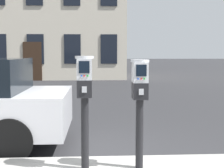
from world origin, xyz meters
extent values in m
cylinder|color=black|center=(0.00, -0.28, 0.57)|extent=(0.09, 0.09, 0.86)
cube|color=black|center=(0.00, -0.28, 1.10)|extent=(0.17, 0.24, 0.20)
cube|color=#A5A8AD|center=(0.00, -0.41, 1.10)|extent=(0.06, 0.01, 0.07)
cube|color=#B7BABF|center=(0.00, -0.28, 1.32)|extent=(0.17, 0.23, 0.24)
cube|color=black|center=(0.00, -0.40, 1.35)|extent=(0.12, 0.01, 0.14)
cylinder|color=blue|center=(-0.03, -0.40, 1.25)|extent=(0.02, 0.01, 0.02)
cylinder|color=red|center=(0.00, -0.40, 1.25)|extent=(0.02, 0.01, 0.02)
cylinder|color=green|center=(0.04, -0.40, 1.25)|extent=(0.02, 0.01, 0.02)
cylinder|color=#B7BABF|center=(0.00, -0.28, 1.46)|extent=(0.22, 0.22, 0.03)
cylinder|color=black|center=(0.64, -0.28, 0.56)|extent=(0.09, 0.09, 0.83)
cube|color=black|center=(0.64, -0.28, 1.07)|extent=(0.17, 0.24, 0.19)
cube|color=#A5A8AD|center=(0.64, -0.41, 1.07)|extent=(0.06, 0.01, 0.07)
cube|color=#B7BABF|center=(0.64, -0.28, 1.28)|extent=(0.17, 0.23, 0.24)
cube|color=black|center=(0.64, -0.40, 1.31)|extent=(0.12, 0.01, 0.13)
cylinder|color=blue|center=(0.61, -0.40, 1.22)|extent=(0.02, 0.01, 0.02)
cylinder|color=red|center=(0.64, -0.40, 1.22)|extent=(0.02, 0.01, 0.02)
cylinder|color=green|center=(0.68, -0.40, 1.22)|extent=(0.02, 0.01, 0.02)
cylinder|color=#B7BABF|center=(0.64, -0.28, 1.42)|extent=(0.22, 0.22, 0.03)
cylinder|color=black|center=(-1.02, 0.39, 0.32)|extent=(0.64, 0.23, 0.64)
cylinder|color=black|center=(-1.01, 2.03, 0.32)|extent=(0.64, 0.23, 0.64)
cube|color=black|center=(-2.97, 14.24, 1.72)|extent=(0.90, 0.06, 1.60)
cube|color=black|center=(-0.98, 14.24, 1.72)|extent=(0.90, 0.06, 1.60)
cube|color=black|center=(1.01, 14.24, 1.72)|extent=(0.90, 0.06, 1.60)
cube|color=black|center=(-3.14, 14.24, 1.05)|extent=(1.00, 0.07, 2.10)
camera|label=1|loc=(0.09, -4.14, 1.51)|focal=53.68mm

